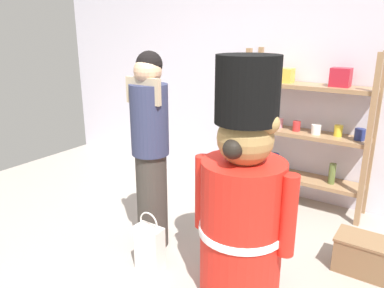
{
  "coord_description": "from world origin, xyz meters",
  "views": [
    {
      "loc": [
        1.44,
        -1.66,
        1.78
      ],
      "look_at": [
        0.03,
        0.43,
        1.0
      ],
      "focal_mm": 34.72,
      "sensor_mm": 36.0,
      "label": 1
    }
  ],
  "objects_px": {
    "merchandise_shelf": "(307,128)",
    "shopping_bag": "(150,248)",
    "display_crate": "(364,255)",
    "person_shopper": "(150,148)",
    "teddy_bear_guard": "(243,200)"
  },
  "relations": [
    {
      "from": "shopping_bag",
      "to": "display_crate",
      "type": "height_order",
      "value": "shopping_bag"
    },
    {
      "from": "merchandise_shelf",
      "to": "person_shopper",
      "type": "bearing_deg",
      "value": -118.4
    },
    {
      "from": "teddy_bear_guard",
      "to": "shopping_bag",
      "type": "relative_size",
      "value": 3.37
    },
    {
      "from": "merchandise_shelf",
      "to": "display_crate",
      "type": "height_order",
      "value": "merchandise_shelf"
    },
    {
      "from": "teddy_bear_guard",
      "to": "display_crate",
      "type": "bearing_deg",
      "value": 46.77
    },
    {
      "from": "person_shopper",
      "to": "shopping_bag",
      "type": "height_order",
      "value": "person_shopper"
    },
    {
      "from": "merchandise_shelf",
      "to": "person_shopper",
      "type": "xyz_separation_m",
      "value": [
        -0.8,
        -1.48,
        0.04
      ]
    },
    {
      "from": "person_shopper",
      "to": "shopping_bag",
      "type": "distance_m",
      "value": 0.77
    },
    {
      "from": "merchandise_shelf",
      "to": "shopping_bag",
      "type": "distance_m",
      "value": 1.98
    },
    {
      "from": "shopping_bag",
      "to": "display_crate",
      "type": "bearing_deg",
      "value": 33.15
    },
    {
      "from": "shopping_bag",
      "to": "teddy_bear_guard",
      "type": "bearing_deg",
      "value": 13.49
    },
    {
      "from": "person_shopper",
      "to": "teddy_bear_guard",
      "type": "bearing_deg",
      "value": -8.33
    },
    {
      "from": "person_shopper",
      "to": "display_crate",
      "type": "bearing_deg",
      "value": 20.79
    },
    {
      "from": "merchandise_shelf",
      "to": "display_crate",
      "type": "bearing_deg",
      "value": -48.58
    },
    {
      "from": "display_crate",
      "to": "person_shopper",
      "type": "bearing_deg",
      "value": -159.21
    }
  ]
}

